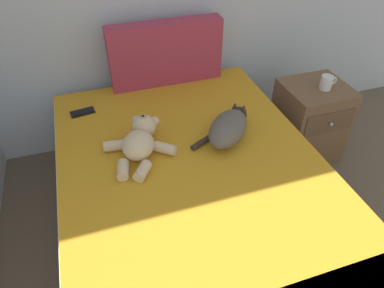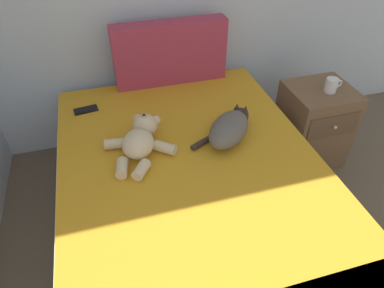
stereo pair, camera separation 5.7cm
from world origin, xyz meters
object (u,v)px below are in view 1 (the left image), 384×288
Objects in this scene: patterned_cushion at (166,53)px; cat at (229,127)px; bed at (196,205)px; mug at (327,82)px; cell_phone at (83,112)px; teddy_bear at (140,140)px; nightstand at (309,121)px.

patterned_cushion is 1.88× the size of cat.
bed is 1.21m from mug.
cell_phone reaches higher than bed.
cat is 0.50m from teddy_bear.
mug is at bearing 22.30° from bed.
cat is at bearing -164.01° from mug.
cat is at bearing -77.15° from patterned_cushion.
teddy_bear is (-0.24, 0.26, 0.34)m from bed.
cat is at bearing -5.46° from teddy_bear.
nightstand reaches higher than bed.
nightstand is (1.55, -0.25, -0.25)m from cell_phone.
bed is at bearing -54.45° from cell_phone.
mug is at bearing 15.99° from cat.
teddy_bear is at bearing 132.60° from bed.
cat reaches higher than cell_phone.
nightstand is (1.27, 0.22, -0.31)m from teddy_bear.
nightstand is at bearing -9.12° from cell_phone.
nightstand is (1.04, 0.47, 0.03)m from bed.
patterned_cushion is 1.33× the size of nightstand.
patterned_cushion is at bearing 19.84° from cell_phone.
mug reaches higher than cell_phone.
nightstand is (0.77, 0.27, -0.32)m from cat.
cell_phone is at bearing -160.16° from patterned_cushion.
mug is at bearing -10.23° from cell_phone.
patterned_cushion reaches higher than teddy_bear.
mug is (1.07, 0.44, 0.37)m from bed.
bed is at bearing -155.42° from nightstand.
cat is at bearing -33.34° from cell_phone.
teddy_bear reaches higher than bed.
bed is 4.97× the size of cat.
cell_phone is 0.27× the size of nightstand.
mug is (0.80, 0.23, 0.02)m from cat.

